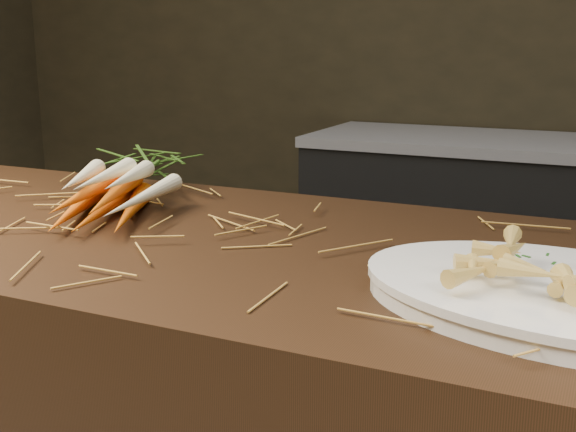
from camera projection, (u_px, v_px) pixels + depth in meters
name	position (u px, v px, depth m)	size (l,w,h in m)	color
back_counter	(543.00, 249.00, 2.78)	(1.82, 0.62, 0.84)	black
straw_bedding	(234.00, 233.00, 1.13)	(1.40, 0.60, 0.02)	#A47C2D
root_veg_bunch	(127.00, 177.00, 1.37)	(0.36, 0.56, 0.10)	#DC5D17
serving_platter	(565.00, 300.00, 0.83)	(0.47, 0.31, 0.03)	white
roasted_veg_heap	(568.00, 267.00, 0.82)	(0.23, 0.17, 0.05)	gold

